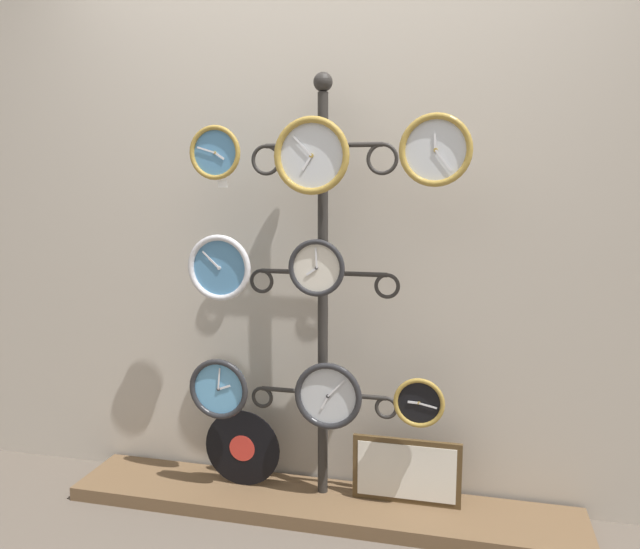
{
  "coord_description": "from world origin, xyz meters",
  "views": [
    {
      "loc": [
        0.6,
        -2.09,
        1.4
      ],
      "look_at": [
        0.0,
        0.36,
        1.03
      ],
      "focal_mm": 35.0,
      "sensor_mm": 36.0,
      "label": 1
    }
  ],
  "objects_px": {
    "clock_middle_left": "(220,268)",
    "clock_bottom_left": "(219,389)",
    "clock_top_center": "(312,156)",
    "clock_top_left": "(215,153)",
    "vinyl_record": "(242,448)",
    "picture_frame": "(406,471)",
    "clock_bottom_right": "(419,402)",
    "clock_top_right": "(436,150)",
    "clock_bottom_center": "(328,396)",
    "display_stand": "(323,340)",
    "clock_middle_center": "(317,268)"
  },
  "relations": [
    {
      "from": "clock_middle_center",
      "to": "clock_top_right",
      "type": "bearing_deg",
      "value": -1.46
    },
    {
      "from": "clock_top_right",
      "to": "clock_middle_center",
      "type": "xyz_separation_m",
      "value": [
        -0.46,
        0.01,
        -0.46
      ]
    },
    {
      "from": "clock_bottom_right",
      "to": "vinyl_record",
      "type": "distance_m",
      "value": 0.84
    },
    {
      "from": "clock_middle_center",
      "to": "clock_top_left",
      "type": "bearing_deg",
      "value": 178.44
    },
    {
      "from": "clock_top_center",
      "to": "picture_frame",
      "type": "height_order",
      "value": "clock_top_center"
    },
    {
      "from": "clock_top_center",
      "to": "clock_top_right",
      "type": "bearing_deg",
      "value": -3.19
    },
    {
      "from": "clock_top_center",
      "to": "picture_frame",
      "type": "distance_m",
      "value": 1.37
    },
    {
      "from": "clock_middle_center",
      "to": "clock_bottom_right",
      "type": "height_order",
      "value": "clock_middle_center"
    },
    {
      "from": "clock_bottom_left",
      "to": "clock_top_right",
      "type": "bearing_deg",
      "value": -0.21
    },
    {
      "from": "clock_top_center",
      "to": "clock_bottom_right",
      "type": "relative_size",
      "value": 1.5
    },
    {
      "from": "clock_top_center",
      "to": "clock_bottom_center",
      "type": "relative_size",
      "value": 1.08
    },
    {
      "from": "clock_top_right",
      "to": "clock_middle_left",
      "type": "relative_size",
      "value": 0.98
    },
    {
      "from": "clock_top_left",
      "to": "clock_middle_center",
      "type": "relative_size",
      "value": 0.95
    },
    {
      "from": "clock_middle_left",
      "to": "clock_bottom_left",
      "type": "height_order",
      "value": "clock_middle_left"
    },
    {
      "from": "clock_top_center",
      "to": "clock_top_left",
      "type": "bearing_deg",
      "value": -179.5
    },
    {
      "from": "display_stand",
      "to": "clock_bottom_center",
      "type": "xyz_separation_m",
      "value": [
        0.04,
        -0.09,
        -0.21
      ]
    },
    {
      "from": "picture_frame",
      "to": "clock_top_center",
      "type": "bearing_deg",
      "value": -168.98
    },
    {
      "from": "vinyl_record",
      "to": "picture_frame",
      "type": "relative_size",
      "value": 0.76
    },
    {
      "from": "clock_top_center",
      "to": "clock_bottom_left",
      "type": "bearing_deg",
      "value": -176.66
    },
    {
      "from": "clock_top_center",
      "to": "clock_bottom_left",
      "type": "height_order",
      "value": "clock_top_center"
    },
    {
      "from": "clock_middle_left",
      "to": "clock_middle_center",
      "type": "relative_size",
      "value": 1.2
    },
    {
      "from": "clock_top_center",
      "to": "clock_top_right",
      "type": "relative_size",
      "value": 1.13
    },
    {
      "from": "clock_bottom_center",
      "to": "clock_bottom_right",
      "type": "relative_size",
      "value": 1.4
    },
    {
      "from": "display_stand",
      "to": "clock_middle_center",
      "type": "relative_size",
      "value": 7.91
    },
    {
      "from": "display_stand",
      "to": "clock_middle_left",
      "type": "height_order",
      "value": "display_stand"
    },
    {
      "from": "clock_bottom_right",
      "to": "clock_top_center",
      "type": "bearing_deg",
      "value": 179.06
    },
    {
      "from": "clock_bottom_left",
      "to": "picture_frame",
      "type": "distance_m",
      "value": 0.87
    },
    {
      "from": "clock_top_left",
      "to": "picture_frame",
      "type": "xyz_separation_m",
      "value": [
        0.79,
        0.08,
        -1.32
      ]
    },
    {
      "from": "clock_bottom_center",
      "to": "picture_frame",
      "type": "relative_size",
      "value": 0.63
    },
    {
      "from": "vinyl_record",
      "to": "clock_bottom_right",
      "type": "bearing_deg",
      "value": -4.92
    },
    {
      "from": "clock_top_right",
      "to": "clock_bottom_center",
      "type": "distance_m",
      "value": 1.07
    },
    {
      "from": "clock_bottom_left",
      "to": "clock_middle_center",
      "type": "bearing_deg",
      "value": 1.12
    },
    {
      "from": "clock_bottom_left",
      "to": "vinyl_record",
      "type": "distance_m",
      "value": 0.32
    },
    {
      "from": "clock_middle_left",
      "to": "picture_frame",
      "type": "height_order",
      "value": "clock_middle_left"
    },
    {
      "from": "clock_middle_center",
      "to": "clock_bottom_center",
      "type": "relative_size",
      "value": 0.81
    },
    {
      "from": "clock_top_left",
      "to": "clock_top_right",
      "type": "xyz_separation_m",
      "value": [
        0.89,
        -0.02,
        -0.0
      ]
    },
    {
      "from": "clock_top_left",
      "to": "vinyl_record",
      "type": "relative_size",
      "value": 0.64
    },
    {
      "from": "clock_top_center",
      "to": "picture_frame",
      "type": "bearing_deg",
      "value": 11.02
    },
    {
      "from": "clock_top_left",
      "to": "clock_middle_left",
      "type": "bearing_deg",
      "value": -45.18
    },
    {
      "from": "clock_top_right",
      "to": "picture_frame",
      "type": "height_order",
      "value": "clock_top_right"
    },
    {
      "from": "clock_top_left",
      "to": "clock_bottom_center",
      "type": "bearing_deg",
      "value": 0.47
    },
    {
      "from": "clock_middle_left",
      "to": "clock_bottom_right",
      "type": "distance_m",
      "value": 0.98
    },
    {
      "from": "clock_middle_left",
      "to": "clock_bottom_center",
      "type": "relative_size",
      "value": 0.98
    },
    {
      "from": "vinyl_record",
      "to": "clock_middle_left",
      "type": "bearing_deg",
      "value": -126.8
    },
    {
      "from": "clock_top_center",
      "to": "clock_middle_left",
      "type": "height_order",
      "value": "clock_top_center"
    },
    {
      "from": "vinyl_record",
      "to": "clock_top_right",
      "type": "bearing_deg",
      "value": -6.04
    },
    {
      "from": "clock_bottom_left",
      "to": "clock_bottom_right",
      "type": "distance_m",
      "value": 0.85
    },
    {
      "from": "clock_middle_left",
      "to": "clock_bottom_left",
      "type": "relative_size",
      "value": 1.05
    },
    {
      "from": "clock_middle_left",
      "to": "picture_frame",
      "type": "bearing_deg",
      "value": 6.63
    },
    {
      "from": "display_stand",
      "to": "vinyl_record",
      "type": "xyz_separation_m",
      "value": [
        -0.36,
        -0.03,
        -0.51
      ]
    }
  ]
}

